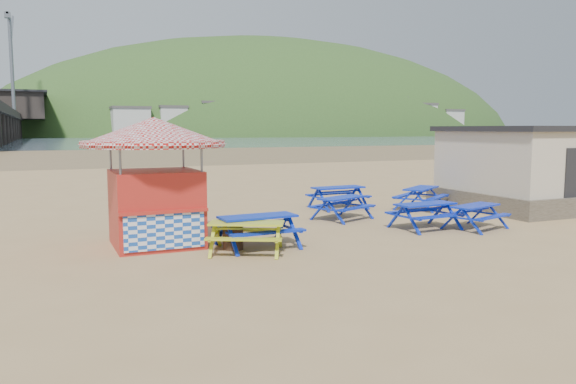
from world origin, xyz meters
name	(u,v)px	position (x,y,z in m)	size (l,w,h in m)	color
ground	(319,229)	(0.00, 0.00, 0.00)	(400.00, 400.00, 0.00)	tan
wet_sand	(114,154)	(0.00, 55.00, 0.00)	(400.00, 400.00, 0.00)	olive
sea	(71,138)	(0.00, 170.00, 0.01)	(400.00, 400.00, 0.00)	#4B5E6B
picnic_table_blue_a	(342,208)	(1.51, 1.30, 0.38)	(2.26, 2.07, 0.77)	#1322B3
picnic_table_blue_b	(338,198)	(2.63, 3.65, 0.42)	(2.09, 1.72, 0.84)	#1322B3
picnic_table_blue_c	(421,198)	(5.49, 2.31, 0.41)	(2.51, 2.42, 0.82)	#1322B3
picnic_table_blue_d	(258,231)	(-2.67, -1.76, 0.42)	(2.07, 1.70, 0.83)	#1322B3
picnic_table_blue_e	(425,216)	(2.95, -1.30, 0.40)	(2.01, 1.67, 0.80)	#1322B3
picnic_table_blue_f	(475,217)	(4.36, -1.90, 0.37)	(2.11, 1.89, 0.74)	#1322B3
picnic_table_yellow	(247,237)	(-3.14, -2.24, 0.38)	(2.30, 2.14, 0.77)	#BCD11C
ice_cream_kiosk	(155,165)	(-5.02, -0.43, 2.11)	(3.76, 3.76, 3.35)	#B1241D
litter_bin	(233,233)	(-3.33, -1.71, 0.41)	(0.55, 0.55, 0.81)	#3A291A
amenity_block	(547,167)	(10.50, 1.00, 1.57)	(7.40, 5.40, 3.15)	#665B4C
pier	(6,121)	(-17.99, 178.23, 5.46)	(24.00, 220.00, 39.29)	black
headland_town	(271,156)	(90.00, 229.68, -9.91)	(264.00, 144.00, 108.00)	#2D4C1E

